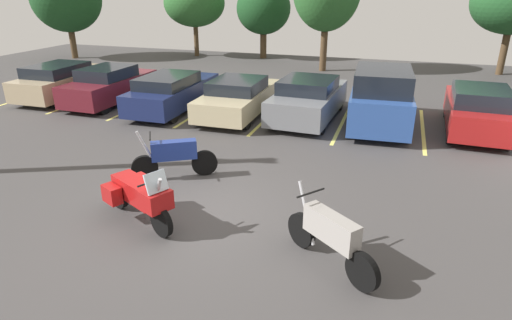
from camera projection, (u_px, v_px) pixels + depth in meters
ground at (195, 214)px, 9.40m from camera, size 44.00×44.00×0.10m
motorcycle_touring at (139, 195)px, 8.72m from camera, size 2.09×1.34×1.34m
motorcycle_second at (330, 236)px, 7.38m from camera, size 1.80×1.43×1.31m
motorcycle_third at (174, 156)px, 10.80m from camera, size 1.90×1.22×1.31m
parking_stripes at (236, 112)px, 16.57m from camera, size 19.01×5.05×0.01m
car_tan at (65, 80)px, 18.53m from camera, size 1.94×4.82×1.46m
car_maroon at (110, 85)px, 17.62m from camera, size 1.82×4.45×1.48m
car_navy at (173, 92)px, 16.65m from camera, size 1.86×4.89×1.41m
car_champagne at (238, 97)px, 15.99m from camera, size 1.93×4.71×1.37m
car_grey at (308, 99)px, 15.52m from camera, size 2.17×4.65×1.49m
car_blue at (381, 99)px, 14.53m from camera, size 2.16×4.45×2.02m
car_red at (477, 110)px, 14.07m from camera, size 1.96×4.44×1.54m
tree_center at (194, 3)px, 28.12m from camera, size 3.96×3.96×4.90m
tree_left at (264, 9)px, 27.36m from camera, size 3.42×3.42×4.69m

